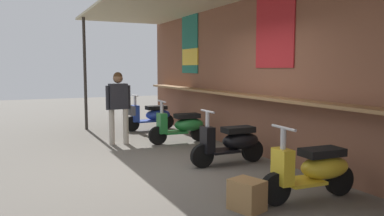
{
  "coord_description": "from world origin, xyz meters",
  "views": [
    {
      "loc": [
        5.63,
        -2.35,
        1.67
      ],
      "look_at": [
        -1.64,
        1.1,
        0.83
      ],
      "focal_mm": 35.75,
      "sensor_mm": 36.0,
      "label": 1
    }
  ],
  "objects_px": {
    "scooter_black": "(232,142)",
    "scooter_yellow": "(314,169)",
    "scooter_green": "(182,125)",
    "shopper_with_handbag": "(119,101)",
    "merchandise_crate": "(247,195)",
    "scooter_blue": "(152,116)"
  },
  "relations": [
    {
      "from": "shopper_with_handbag",
      "to": "merchandise_crate",
      "type": "bearing_deg",
      "value": -177.11
    },
    {
      "from": "scooter_green",
      "to": "shopper_with_handbag",
      "type": "height_order",
      "value": "shopper_with_handbag"
    },
    {
      "from": "merchandise_crate",
      "to": "scooter_black",
      "type": "bearing_deg",
      "value": 153.19
    },
    {
      "from": "shopper_with_handbag",
      "to": "scooter_blue",
      "type": "bearing_deg",
      "value": -41.36
    },
    {
      "from": "scooter_yellow",
      "to": "shopper_with_handbag",
      "type": "relative_size",
      "value": 0.89
    },
    {
      "from": "scooter_black",
      "to": "merchandise_crate",
      "type": "bearing_deg",
      "value": 64.09
    },
    {
      "from": "scooter_green",
      "to": "shopper_with_handbag",
      "type": "relative_size",
      "value": 0.89
    },
    {
      "from": "scooter_blue",
      "to": "merchandise_crate",
      "type": "xyz_separation_m",
      "value": [
        6.08,
        -0.98,
        -0.21
      ]
    },
    {
      "from": "scooter_black",
      "to": "merchandise_crate",
      "type": "relative_size",
      "value": 3.7
    },
    {
      "from": "scooter_blue",
      "to": "scooter_green",
      "type": "relative_size",
      "value": 1.0
    },
    {
      "from": "scooter_blue",
      "to": "merchandise_crate",
      "type": "relative_size",
      "value": 3.7
    },
    {
      "from": "shopper_with_handbag",
      "to": "merchandise_crate",
      "type": "xyz_separation_m",
      "value": [
        4.52,
        0.33,
        -0.77
      ]
    },
    {
      "from": "scooter_green",
      "to": "merchandise_crate",
      "type": "height_order",
      "value": "scooter_green"
    },
    {
      "from": "scooter_black",
      "to": "scooter_yellow",
      "type": "xyz_separation_m",
      "value": [
        1.99,
        -0.0,
        0.0
      ]
    },
    {
      "from": "scooter_green",
      "to": "shopper_with_handbag",
      "type": "xyz_separation_m",
      "value": [
        -0.44,
        -1.31,
        0.56
      ]
    },
    {
      "from": "scooter_yellow",
      "to": "shopper_with_handbag",
      "type": "bearing_deg",
      "value": -70.76
    },
    {
      "from": "scooter_blue",
      "to": "merchandise_crate",
      "type": "height_order",
      "value": "scooter_blue"
    },
    {
      "from": "scooter_black",
      "to": "scooter_yellow",
      "type": "relative_size",
      "value": 1.0
    },
    {
      "from": "scooter_black",
      "to": "scooter_yellow",
      "type": "bearing_deg",
      "value": 90.9
    },
    {
      "from": "scooter_green",
      "to": "merchandise_crate",
      "type": "bearing_deg",
      "value": 77.6
    },
    {
      "from": "scooter_blue",
      "to": "shopper_with_handbag",
      "type": "height_order",
      "value": "shopper_with_handbag"
    },
    {
      "from": "scooter_yellow",
      "to": "shopper_with_handbag",
      "type": "xyz_separation_m",
      "value": [
        -4.57,
        -1.31,
        0.56
      ]
    }
  ]
}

